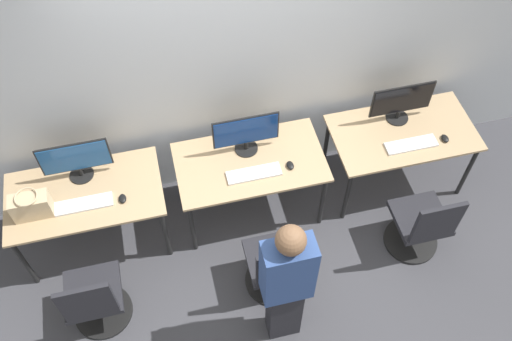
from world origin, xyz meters
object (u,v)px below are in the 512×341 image
Objects in this scene: mouse_left at (123,199)px; office_chair_center at (275,268)px; keyboard_left at (84,204)px; mouse_center at (290,165)px; keyboard_center at (254,173)px; person_center at (287,283)px; office_chair_right at (421,226)px; handbag at (31,206)px; monitor_center at (246,133)px; monitor_left at (76,160)px; monitor_right at (401,102)px; office_chair_left at (95,301)px; keyboard_right at (411,145)px; mouse_right at (445,138)px.

mouse_left is 0.10× the size of office_chair_center.
mouse_center is at bearing -0.67° from keyboard_left.
person_center is at bearing -90.94° from keyboard_center.
office_chair_right is 3.20m from handbag.
monitor_center is 1.88× the size of handbag.
monitor_left reaches higher than handbag.
monitor_center is 0.36× the size of person_center.
keyboard_center is (1.39, -0.03, 0.00)m from keyboard_left.
office_chair_center is at bearing -144.02° from monitor_right.
keyboard_left is at bearing 179.33° from mouse_center.
office_chair_left and office_chair_right have the same top height.
person_center is (-0.02, -1.06, 0.11)m from keyboard_center.
keyboard_left is 5.07× the size of mouse_center.
keyboard_center is 1.00× the size of keyboard_right.
person_center is (1.42, -0.42, 0.49)m from office_chair_left.
person_center is 3.39× the size of keyboard_right.
keyboard_center is 0.52× the size of office_chair_center.
mouse_center and mouse_right have the same top height.
office_chair_left is 2.92m from keyboard_right.
office_chair_left is 0.89m from handbag.
monitor_right is 1.23× the size of keyboard_right.
mouse_right is at bearing -1.02° from keyboard_left.
office_chair_right is (2.71, -0.64, -0.38)m from keyboard_left.
keyboard_left is 1.00× the size of keyboard_right.
monitor_left is 2.93m from office_chair_right.
mouse_left is 1.36m from office_chair_center.
mouse_center is 1.00× the size of mouse_right.
keyboard_center is at bearing 155.11° from office_chair_right.
monitor_left is 1.23× the size of keyboard_left.
keyboard_right is at bearing -0.93° from handbag.
office_chair_right is at bearing -94.26° from monitor_right.
keyboard_left is 0.39m from handbag.
office_chair_left reaches higher than keyboard_center.
monitor_right is (1.39, 0.03, 0.00)m from monitor_center.
keyboard_center is at bearing -0.11° from mouse_left.
handbag reaches higher than mouse_left.
keyboard_right is 0.71m from office_chair_right.
office_chair_left is at bearing -179.39° from office_chair_right.
mouse_center is 0.30× the size of handbag.
office_chair_center is 0.56× the size of person_center.
keyboard_center is at bearing 179.18° from keyboard_right.
keyboard_left is at bearing -169.65° from monitor_center.
monitor_left is 1.75m from mouse_center.
monitor_left is 6.25× the size of mouse_right.
office_chair_center reaches higher than mouse_right.
monitor_right is 6.25× the size of mouse_right.
monitor_center reaches higher than keyboard_right.
monitor_left is 1.88× the size of handbag.
monitor_right is 0.38m from keyboard_right.
mouse_right is at bearing -1.01° from handbag.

